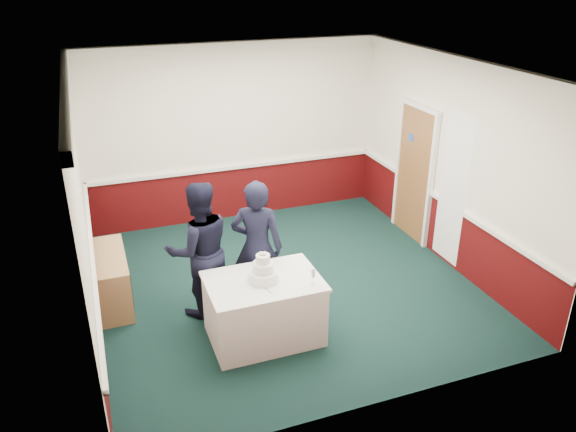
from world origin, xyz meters
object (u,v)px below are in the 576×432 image
object	(u,v)px
cake_knife	(266,289)
wedding_cake	(263,272)
cake_table	(264,309)
person_woman	(257,247)
champagne_flute	(313,274)
person_man	(200,250)
sideboard	(113,279)

from	to	relation	value
cake_knife	wedding_cake	bearing A→B (deg)	66.60
cake_table	person_woman	size ratio (longest dim) A/B	0.74
person_woman	champagne_flute	bearing A→B (deg)	139.11
cake_knife	person_woman	size ratio (longest dim) A/B	0.12
person_man	person_woman	bearing A→B (deg)	162.97
wedding_cake	champagne_flute	bearing A→B (deg)	-29.25
sideboard	cake_table	distance (m)	2.15
sideboard	person_man	bearing A→B (deg)	-29.90
cake_knife	person_man	bearing A→B (deg)	103.39
person_man	person_woman	world-z (taller)	person_man
cake_knife	champagne_flute	size ratio (longest dim) A/B	1.07
cake_table	champagne_flute	distance (m)	0.78
cake_table	champagne_flute	size ratio (longest dim) A/B	6.44
champagne_flute	person_man	distance (m)	1.52
champagne_flute	person_woman	world-z (taller)	person_woman
wedding_cake	person_man	distance (m)	0.98
person_man	sideboard	bearing A→B (deg)	-32.91
wedding_cake	person_woman	bearing A→B (deg)	79.13
sideboard	wedding_cake	size ratio (longest dim) A/B	3.30
wedding_cake	person_man	world-z (taller)	person_man
sideboard	cake_knife	bearing A→B (deg)	-45.18
champagne_flute	person_man	bearing A→B (deg)	134.69
cake_table	champagne_flute	world-z (taller)	champagne_flute
sideboard	cake_knife	xyz separation A→B (m)	(1.60, -1.61, 0.44)
wedding_cake	champagne_flute	xyz separation A→B (m)	(0.50, -0.28, 0.03)
champagne_flute	sideboard	bearing A→B (deg)	141.57
cake_table	wedding_cake	bearing A→B (deg)	90.00
sideboard	champagne_flute	bearing A→B (deg)	-38.43
sideboard	champagne_flute	world-z (taller)	champagne_flute
cake_table	cake_knife	size ratio (longest dim) A/B	6.00
cake_knife	champagne_flute	distance (m)	0.55
cake_knife	person_man	distance (m)	1.14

